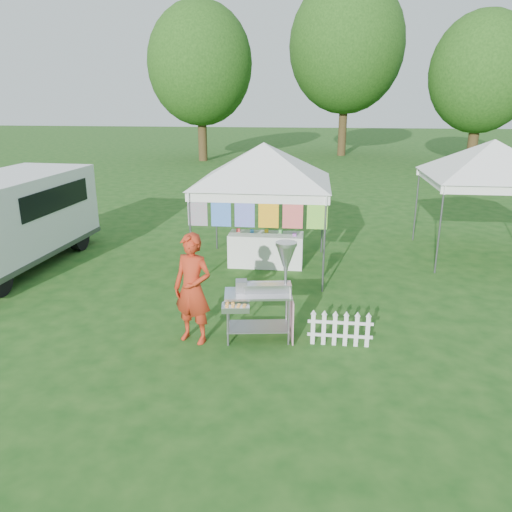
# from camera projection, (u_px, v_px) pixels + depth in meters

# --- Properties ---
(ground) EXTENTS (120.00, 120.00, 0.00)m
(ground) POSITION_uv_depth(u_px,v_px,m) (243.00, 331.00, 8.89)
(ground) COLOR #174614
(ground) RESTS_ON ground
(canopy_main) EXTENTS (4.24, 4.24, 3.45)m
(canopy_main) POSITION_uv_depth(u_px,v_px,m) (264.00, 143.00, 11.27)
(canopy_main) COLOR #59595E
(canopy_main) RESTS_ON ground
(canopy_right) EXTENTS (4.24, 4.24, 3.45)m
(canopy_right) POSITION_uv_depth(u_px,v_px,m) (495.00, 140.00, 12.09)
(canopy_right) COLOR #59595E
(canopy_right) RESTS_ON ground
(tree_left) EXTENTS (6.40, 6.40, 9.53)m
(tree_left) POSITION_uv_depth(u_px,v_px,m) (200.00, 64.00, 30.45)
(tree_left) COLOR #342713
(tree_left) RESTS_ON ground
(tree_mid) EXTENTS (7.60, 7.60, 11.52)m
(tree_mid) POSITION_uv_depth(u_px,v_px,m) (347.00, 46.00, 32.84)
(tree_mid) COLOR #342713
(tree_mid) RESTS_ON ground
(tree_right) EXTENTS (5.60, 5.60, 8.42)m
(tree_right) POSITION_uv_depth(u_px,v_px,m) (482.00, 73.00, 26.99)
(tree_right) COLOR #342713
(tree_right) RESTS_ON ground
(donut_cart) EXTENTS (1.25, 1.00, 1.72)m
(donut_cart) POSITION_uv_depth(u_px,v_px,m) (269.00, 284.00, 8.31)
(donut_cart) COLOR gray
(donut_cart) RESTS_ON ground
(vendor) EXTENTS (0.80, 0.65, 1.89)m
(vendor) POSITION_uv_depth(u_px,v_px,m) (193.00, 289.00, 8.28)
(vendor) COLOR #AD2C15
(vendor) RESTS_ON ground
(cargo_van) EXTENTS (2.42, 5.40, 2.20)m
(cargo_van) POSITION_uv_depth(u_px,v_px,m) (7.00, 219.00, 11.94)
(cargo_van) COLOR white
(cargo_van) RESTS_ON ground
(picket_fence) EXTENTS (1.08, 0.03, 0.56)m
(picket_fence) POSITION_uv_depth(u_px,v_px,m) (340.00, 330.00, 8.30)
(picket_fence) COLOR white
(picket_fence) RESTS_ON ground
(display_table) EXTENTS (1.80, 0.70, 0.81)m
(display_table) POSITION_uv_depth(u_px,v_px,m) (266.00, 250.00, 12.23)
(display_table) COLOR white
(display_table) RESTS_ON ground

